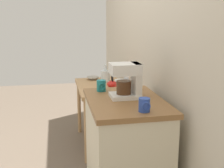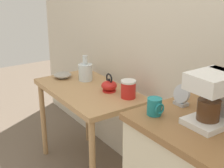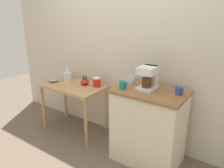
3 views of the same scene
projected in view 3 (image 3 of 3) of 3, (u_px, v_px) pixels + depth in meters
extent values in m
plane|color=#6B5B4C|center=(108.00, 142.00, 3.04)|extent=(8.00, 8.00, 0.00)
cube|color=beige|center=(130.00, 38.00, 2.83)|extent=(4.40, 0.10, 2.80)
cube|color=tan|center=(73.00, 86.00, 3.14)|extent=(0.93, 0.53, 0.04)
cylinder|color=tan|center=(43.00, 108.00, 3.30)|extent=(0.04, 0.04, 0.68)
cylinder|color=tan|center=(86.00, 123.00, 2.84)|extent=(0.04, 0.04, 0.68)
cylinder|color=tan|center=(65.00, 98.00, 3.66)|extent=(0.04, 0.04, 0.68)
cylinder|color=tan|center=(106.00, 111.00, 3.20)|extent=(0.04, 0.04, 0.68)
cube|color=beige|center=(148.00, 128.00, 2.56)|extent=(0.77, 0.52, 0.87)
cube|color=olive|center=(150.00, 92.00, 2.42)|extent=(0.80, 0.55, 0.04)
cylinder|color=#9E998C|center=(54.00, 81.00, 3.27)|extent=(0.07, 0.07, 0.01)
ellipsoid|color=#9E998C|center=(54.00, 80.00, 3.27)|extent=(0.15, 0.15, 0.04)
cylinder|color=red|center=(85.00, 85.00, 3.13)|extent=(0.10, 0.10, 0.01)
ellipsoid|color=red|center=(85.00, 82.00, 3.12)|extent=(0.12, 0.12, 0.07)
cone|color=red|center=(88.00, 82.00, 3.09)|extent=(0.06, 0.03, 0.04)
sphere|color=black|center=(85.00, 79.00, 3.10)|extent=(0.02, 0.02, 0.02)
torus|color=black|center=(85.00, 78.00, 3.10)|extent=(0.08, 0.01, 0.08)
cylinder|color=silver|center=(67.00, 77.00, 3.27)|extent=(0.12, 0.12, 0.14)
cylinder|color=silver|center=(67.00, 70.00, 3.24)|extent=(0.04, 0.04, 0.07)
cylinder|color=red|center=(97.00, 83.00, 3.05)|extent=(0.11, 0.11, 0.12)
cylinder|color=white|center=(97.00, 78.00, 3.03)|extent=(0.11, 0.11, 0.01)
cube|color=white|center=(147.00, 88.00, 2.44)|extent=(0.18, 0.22, 0.03)
cube|color=white|center=(151.00, 76.00, 2.47)|extent=(0.16, 0.05, 0.26)
cube|color=white|center=(148.00, 70.00, 2.38)|extent=(0.18, 0.22, 0.08)
cylinder|color=#4C2D19|center=(147.00, 83.00, 2.41)|extent=(0.11, 0.11, 0.10)
cylinder|color=#2D4CAD|center=(179.00, 90.00, 2.28)|extent=(0.07, 0.07, 0.09)
torus|color=#2D4CAD|center=(182.00, 91.00, 2.26)|extent=(0.01, 0.06, 0.06)
cylinder|color=teal|center=(122.00, 85.00, 2.44)|extent=(0.08, 0.08, 0.09)
torus|color=teal|center=(126.00, 86.00, 2.42)|extent=(0.01, 0.06, 0.06)
cube|color=#B2B5BA|center=(131.00, 83.00, 2.62)|extent=(0.07, 0.05, 0.02)
cylinder|color=#B2B5BA|center=(131.00, 79.00, 2.60)|extent=(0.11, 0.05, 0.11)
cylinder|color=black|center=(131.00, 79.00, 2.60)|extent=(0.09, 0.04, 0.09)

